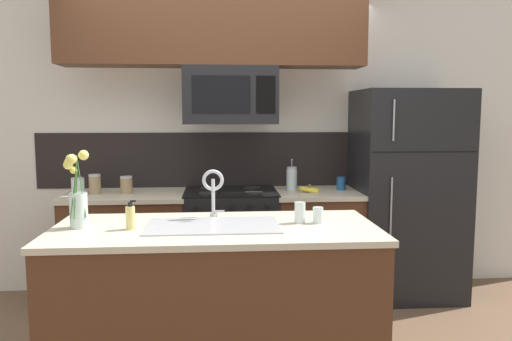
# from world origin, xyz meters

# --- Properties ---
(rear_partition) EXTENTS (5.20, 0.10, 2.60)m
(rear_partition) POSITION_xyz_m (0.30, 1.28, 1.30)
(rear_partition) COLOR silver
(rear_partition) RESTS_ON ground
(splash_band) EXTENTS (3.33, 0.01, 0.48)m
(splash_band) POSITION_xyz_m (0.00, 1.22, 1.15)
(splash_band) COLOR black
(splash_band) RESTS_ON rear_partition
(back_counter_left) EXTENTS (0.97, 0.65, 0.91)m
(back_counter_left) POSITION_xyz_m (-0.85, 0.90, 0.46)
(back_counter_left) COLOR #4C2B19
(back_counter_left) RESTS_ON ground
(back_counter_right) EXTENTS (0.71, 0.65, 0.91)m
(back_counter_right) POSITION_xyz_m (0.72, 0.90, 0.46)
(back_counter_right) COLOR #4C2B19
(back_counter_right) RESTS_ON ground
(stove_range) EXTENTS (0.76, 0.64, 0.93)m
(stove_range) POSITION_xyz_m (0.00, 0.90, 0.46)
(stove_range) COLOR black
(stove_range) RESTS_ON ground
(microwave) EXTENTS (0.74, 0.40, 0.45)m
(microwave) POSITION_xyz_m (0.00, 0.88, 1.70)
(microwave) COLOR black
(upper_cabinet_band) EXTENTS (2.39, 0.34, 0.60)m
(upper_cabinet_band) POSITION_xyz_m (-0.13, 0.85, 2.22)
(upper_cabinet_band) COLOR #4C2B19
(refrigerator) EXTENTS (0.87, 0.74, 1.75)m
(refrigerator) POSITION_xyz_m (1.50, 0.92, 0.88)
(refrigerator) COLOR black
(refrigerator) RESTS_ON ground
(storage_jar_tall) EXTENTS (0.10, 0.10, 0.14)m
(storage_jar_tall) POSITION_xyz_m (-1.22, 0.88, 0.98)
(storage_jar_tall) COLOR silver
(storage_jar_tall) RESTS_ON back_counter_left
(storage_jar_medium) EXTENTS (0.09, 0.09, 0.16)m
(storage_jar_medium) POSITION_xyz_m (-1.10, 0.91, 0.99)
(storage_jar_medium) COLOR #997F5B
(storage_jar_medium) RESTS_ON back_counter_left
(storage_jar_short) EXTENTS (0.10, 0.10, 0.14)m
(storage_jar_short) POSITION_xyz_m (-0.85, 0.91, 0.98)
(storage_jar_short) COLOR #997F5B
(storage_jar_short) RESTS_ON back_counter_left
(banana_bunch) EXTENTS (0.19, 0.12, 0.08)m
(banana_bunch) POSITION_xyz_m (0.65, 0.84, 0.93)
(banana_bunch) COLOR yellow
(banana_bunch) RESTS_ON back_counter_right
(french_press) EXTENTS (0.09, 0.09, 0.27)m
(french_press) POSITION_xyz_m (0.52, 0.96, 1.01)
(french_press) COLOR silver
(french_press) RESTS_ON back_counter_right
(coffee_tin) EXTENTS (0.08, 0.08, 0.11)m
(coffee_tin) POSITION_xyz_m (0.94, 0.95, 0.97)
(coffee_tin) COLOR #1E5184
(coffee_tin) RESTS_ON back_counter_right
(island_counter) EXTENTS (1.86, 0.83, 0.91)m
(island_counter) POSITION_xyz_m (-0.12, -0.35, 0.46)
(island_counter) COLOR #4C2B19
(island_counter) RESTS_ON ground
(kitchen_sink) EXTENTS (0.76, 0.44, 0.16)m
(kitchen_sink) POSITION_xyz_m (-0.14, -0.35, 0.84)
(kitchen_sink) COLOR #ADAFB5
(kitchen_sink) RESTS_ON island_counter
(sink_faucet) EXTENTS (0.14, 0.14, 0.31)m
(sink_faucet) POSITION_xyz_m (-0.13, -0.13, 1.11)
(sink_faucet) COLOR #B7BABF
(sink_faucet) RESTS_ON island_counter
(dish_soap_bottle) EXTENTS (0.06, 0.05, 0.16)m
(dish_soap_bottle) POSITION_xyz_m (-0.59, -0.39, 0.98)
(dish_soap_bottle) COLOR #DBCC75
(dish_soap_bottle) RESTS_ON island_counter
(drinking_glass) EXTENTS (0.06, 0.06, 0.12)m
(drinking_glass) POSITION_xyz_m (0.38, -0.30, 0.97)
(drinking_glass) COLOR silver
(drinking_glass) RESTS_ON island_counter
(spare_glass) EXTENTS (0.06, 0.06, 0.10)m
(spare_glass) POSITION_xyz_m (0.48, -0.31, 0.96)
(spare_glass) COLOR silver
(spare_glass) RESTS_ON island_counter
(flower_vase) EXTENTS (0.14, 0.15, 0.44)m
(flower_vase) POSITION_xyz_m (-0.89, -0.34, 1.07)
(flower_vase) COLOR silver
(flower_vase) RESTS_ON island_counter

